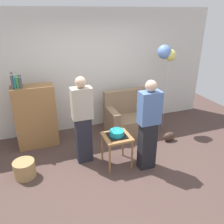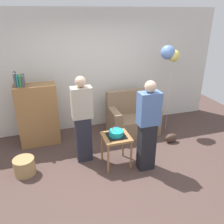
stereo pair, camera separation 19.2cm
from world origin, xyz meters
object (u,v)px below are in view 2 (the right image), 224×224
(side_table, at_px, (116,140))
(person_blowing_candles, at_px, (83,120))
(handbag, at_px, (171,138))
(balloon_bunch, at_px, (170,54))
(wicker_basket, at_px, (24,166))
(birthday_cake, at_px, (116,133))
(bookshelf, at_px, (38,115))
(couch, at_px, (132,118))
(person_holding_cake, at_px, (148,127))

(side_table, height_order, person_blowing_candles, person_blowing_candles)
(handbag, relative_size, balloon_bunch, 0.14)
(person_blowing_candles, relative_size, wicker_basket, 4.53)
(side_table, distance_m, birthday_cake, 0.14)
(birthday_cake, bearing_deg, bookshelf, 137.23)
(bookshelf, xyz_separation_m, birthday_cake, (1.30, -1.20, -0.02))
(birthday_cake, bearing_deg, side_table, 145.60)
(person_blowing_candles, bearing_deg, balloon_bunch, 21.30)
(couch, distance_m, birthday_cake, 1.37)
(side_table, height_order, balloon_bunch, balloon_bunch)
(handbag, bearing_deg, birthday_cake, -164.28)
(birthday_cake, xyz_separation_m, wicker_basket, (-1.60, 0.20, -0.49))
(person_blowing_candles, relative_size, handbag, 5.82)
(couch, distance_m, side_table, 1.35)
(couch, relative_size, person_blowing_candles, 0.67)
(wicker_basket, bearing_deg, balloon_bunch, 14.51)
(couch, bearing_deg, balloon_bunch, -6.90)
(side_table, height_order, birthday_cake, birthday_cake)
(birthday_cake, distance_m, person_blowing_candles, 0.65)
(person_holding_cake, distance_m, wicker_basket, 2.23)
(wicker_basket, height_order, balloon_bunch, balloon_bunch)
(couch, height_order, handbag, couch)
(bookshelf, bearing_deg, wicker_basket, -106.86)
(bookshelf, relative_size, person_holding_cake, 0.96)
(balloon_bunch, bearing_deg, couch, 173.10)
(person_holding_cake, bearing_deg, side_table, -16.46)
(wicker_basket, bearing_deg, bookshelf, 73.14)
(birthday_cake, bearing_deg, handbag, 15.72)
(wicker_basket, distance_m, handbag, 2.99)
(person_holding_cake, bearing_deg, person_blowing_candles, -18.64)
(couch, height_order, side_table, couch)
(person_blowing_candles, bearing_deg, side_table, -29.39)
(bookshelf, relative_size, side_table, 2.64)
(person_blowing_candles, distance_m, handbag, 2.05)
(bookshelf, distance_m, wicker_basket, 1.16)
(person_blowing_candles, distance_m, person_holding_cake, 1.16)
(birthday_cake, height_order, handbag, birthday_cake)
(couch, relative_size, birthday_cake, 3.44)
(birthday_cake, relative_size, person_blowing_candles, 0.20)
(birthday_cake, distance_m, handbag, 1.54)
(side_table, bearing_deg, couch, 55.74)
(bookshelf, height_order, side_table, bookshelf)
(birthday_cake, height_order, balloon_bunch, balloon_bunch)
(couch, xyz_separation_m, birthday_cake, (-0.75, -1.11, 0.30))
(handbag, height_order, balloon_bunch, balloon_bunch)
(birthday_cake, relative_size, balloon_bunch, 0.16)
(wicker_basket, bearing_deg, handbag, 3.57)
(couch, xyz_separation_m, balloon_bunch, (0.77, -0.09, 1.44))
(couch, bearing_deg, person_blowing_candles, -148.86)
(handbag, bearing_deg, side_table, -164.28)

